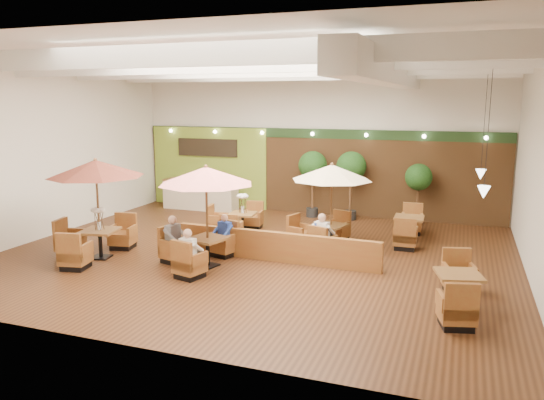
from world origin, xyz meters
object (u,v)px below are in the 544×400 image
at_px(table_2, 329,187).
at_px(diner_3, 323,231).
at_px(table_3, 236,221).
at_px(diner_0, 189,248).
at_px(table_0, 95,187).
at_px(diner_1, 224,231).
at_px(topiary_2, 418,179).
at_px(diner_2, 174,235).
at_px(booth_divider, 275,246).
at_px(topiary_0, 313,168).
at_px(table_1, 204,194).
at_px(service_counter, 200,195).
at_px(table_4, 458,292).
at_px(topiary_1, 351,169).
at_px(table_5, 409,229).
at_px(diner_4, 323,231).

distance_m(table_2, diner_3, 1.43).
xyz_separation_m(table_3, diner_0, (0.68, -4.35, 0.31)).
height_order(table_0, diner_1, table_0).
distance_m(topiary_2, diner_2, 8.83).
xyz_separation_m(booth_divider, topiary_0, (-0.55, 5.65, 1.43)).
relative_size(table_0, table_1, 1.02).
distance_m(table_3, diner_3, 3.66).
distance_m(booth_divider, diner_3, 1.39).
relative_size(booth_divider, table_0, 2.06).
bearing_deg(service_counter, table_3, -46.91).
relative_size(table_4, diner_2, 3.37).
distance_m(table_1, diner_1, 1.55).
distance_m(topiary_1, diner_3, 5.03).
bearing_deg(table_4, diner_1, 148.42).
relative_size(table_2, diner_2, 3.20).
relative_size(table_2, diner_3, 3.44).
bearing_deg(table_5, diner_0, -132.51).
bearing_deg(table_0, diner_1, 11.65).
distance_m(service_counter, table_1, 7.52).
height_order(table_3, diner_4, table_3).
distance_m(table_3, table_5, 5.45).
relative_size(table_1, diner_4, 3.46).
distance_m(table_1, table_5, 6.64).
height_order(service_counter, diner_0, diner_0).
height_order(table_0, table_3, table_0).
height_order(table_5, diner_1, diner_1).
height_order(table_1, topiary_2, table_1).
relative_size(table_2, table_4, 0.95).
xyz_separation_m(table_4, table_5, (-1.52, 5.19, -0.00)).
bearing_deg(topiary_2, table_0, -138.22).
bearing_deg(topiary_2, diner_4, -113.22).
distance_m(table_4, diner_4, 4.45).
relative_size(topiary_1, diner_3, 3.28).
bearing_deg(diner_0, table_5, 54.72).
height_order(table_1, diner_1, table_1).
relative_size(table_1, diner_3, 3.61).
xyz_separation_m(service_counter, table_5, (8.28, -2.12, -0.21)).
distance_m(table_1, table_2, 3.78).
bearing_deg(diner_2, service_counter, -147.13).
distance_m(service_counter, topiary_2, 8.38).
distance_m(table_0, topiary_1, 8.98).
height_order(booth_divider, table_4, table_4).
xyz_separation_m(table_3, table_5, (5.35, 1.01, -0.07)).
bearing_deg(table_3, table_0, -130.38).
bearing_deg(diner_4, diner_2, -140.41).
bearing_deg(diner_2, diner_1, 145.90).
bearing_deg(table_2, table_0, -134.32).
xyz_separation_m(table_4, diner_4, (-3.58, 2.61, 0.38)).
height_order(table_0, topiary_0, table_0).
height_order(diner_0, diner_1, diner_0).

